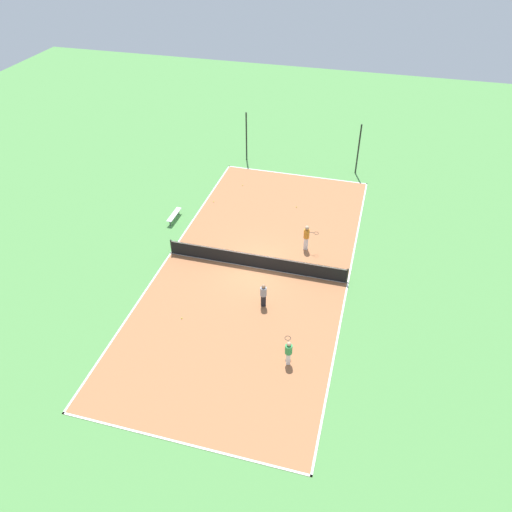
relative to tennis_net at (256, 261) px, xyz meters
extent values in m
plane|color=#518E47|center=(0.00, 0.00, -0.55)|extent=(80.00, 80.00, 0.00)
cube|color=#AD6B42|center=(0.00, 0.00, -0.54)|extent=(11.28, 24.56, 0.02)
cube|color=white|center=(-5.59, 0.00, -0.52)|extent=(0.10, 24.56, 0.00)
cube|color=white|center=(5.59, 0.00, -0.52)|extent=(0.10, 24.56, 0.00)
cube|color=white|center=(0.00, -12.23, -0.52)|extent=(11.28, 0.10, 0.00)
cube|color=white|center=(0.00, 12.23, -0.52)|extent=(11.28, 0.10, 0.00)
cube|color=white|center=(0.00, 0.00, -0.52)|extent=(11.28, 0.10, 0.00)
cylinder|color=black|center=(-5.49, 0.00, -0.01)|extent=(0.10, 0.10, 1.03)
cylinder|color=black|center=(5.49, 0.00, -0.01)|extent=(0.10, 0.10, 1.03)
cube|color=black|center=(0.00, 0.00, -0.03)|extent=(10.98, 0.03, 0.98)
cube|color=white|center=(0.00, 0.00, 0.43)|extent=(10.98, 0.04, 0.06)
cube|color=silver|center=(-6.85, 3.66, -0.12)|extent=(0.36, 1.84, 0.04)
cylinder|color=#4C4C51|center=(-6.85, 2.89, -0.34)|extent=(0.08, 0.08, 0.41)
cylinder|color=#4C4C51|center=(-6.85, 4.43, -0.34)|extent=(0.08, 0.08, 0.41)
cube|color=black|center=(1.27, -3.15, -0.15)|extent=(0.31, 0.29, 0.76)
cylinder|color=gray|center=(1.27, -3.15, 0.50)|extent=(0.48, 0.48, 0.53)
sphere|color=#A87A56|center=(1.27, -3.15, 0.88)|extent=(0.23, 0.23, 0.23)
cube|color=white|center=(3.46, -6.81, -0.16)|extent=(0.26, 0.30, 0.73)
cylinder|color=green|center=(3.46, -6.81, 0.46)|extent=(0.45, 0.45, 0.51)
sphere|color=tan|center=(3.46, -6.81, 0.82)|extent=(0.22, 0.22, 0.22)
cylinder|color=#262626|center=(3.37, -6.50, 0.59)|extent=(0.11, 0.28, 0.03)
torus|color=black|center=(3.29, -6.24, 0.59)|extent=(0.38, 0.38, 0.02)
cube|color=white|center=(2.57, 2.64, -0.08)|extent=(0.26, 0.21, 0.89)
cylinder|color=orange|center=(2.57, 2.64, 0.67)|extent=(0.37, 0.37, 0.62)
sphere|color=tan|center=(2.57, 2.64, 1.12)|extent=(0.27, 0.27, 0.27)
cylinder|color=#262626|center=(2.89, 2.63, 0.83)|extent=(0.28, 0.04, 0.03)
torus|color=black|center=(3.17, 2.62, 0.83)|extent=(0.31, 0.31, 0.02)
sphere|color=#CCE033|center=(1.00, 7.42, -0.49)|extent=(0.07, 0.07, 0.07)
sphere|color=#CCE033|center=(-4.98, 6.56, -0.49)|extent=(0.07, 0.07, 0.07)
sphere|color=#CCE033|center=(-2.72, -5.31, -0.49)|extent=(0.07, 0.07, 0.07)
sphere|color=#CCE033|center=(-3.61, 9.46, -0.49)|extent=(0.07, 0.07, 0.07)
cylinder|color=black|center=(-4.54, 13.80, 1.50)|extent=(0.12, 0.12, 4.10)
cylinder|color=black|center=(4.54, 13.80, 1.50)|extent=(0.12, 0.12, 4.10)
camera|label=1|loc=(6.18, -22.87, 18.54)|focal=35.00mm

